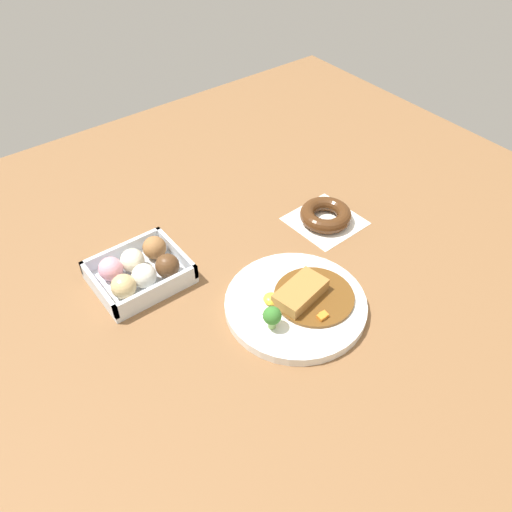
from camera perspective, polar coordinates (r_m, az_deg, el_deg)
ground_plane at (r=1.00m, az=2.51°, el=-4.37°), size 1.60×1.60×0.00m
curry_plate at (r=0.97m, az=4.40°, el=-5.09°), size 0.26×0.26×0.06m
donut_box at (r=1.03m, az=-12.48°, el=-1.55°), size 0.17×0.15×0.06m
chocolate_ring_donut at (r=1.16m, az=7.52°, el=4.37°), size 0.15×0.15×0.03m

